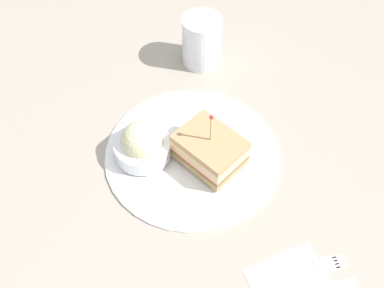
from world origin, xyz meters
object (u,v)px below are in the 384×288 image
at_px(plate, 192,153).
at_px(fork, 315,267).
at_px(sandwich_half_center, 210,150).
at_px(coleslaw_bowl, 142,144).
at_px(napkin, 293,287).
at_px(drink_glass, 202,43).

relative_size(plate, fork, 2.26).
bearing_deg(sandwich_half_center, coleslaw_bowl, -15.32).
distance_m(sandwich_half_center, napkin, 0.24).
height_order(coleslaw_bowl, drink_glass, drink_glass).
bearing_deg(drink_glass, plate, 76.86).
bearing_deg(coleslaw_bowl, plate, 173.64).
bearing_deg(sandwich_half_center, fork, 120.15).
relative_size(drink_glass, napkin, 0.90).
xyz_separation_m(coleslaw_bowl, drink_glass, (-0.13, -0.21, 0.01)).
bearing_deg(fork, coleslaw_bowl, -45.95).
bearing_deg(drink_glass, napkin, 96.30).
bearing_deg(napkin, sandwich_half_center, -70.69).
xyz_separation_m(sandwich_half_center, drink_glass, (-0.03, -0.24, 0.01)).
relative_size(napkin, fork, 0.85).
bearing_deg(plate, sandwich_half_center, 142.09).
height_order(plate, fork, plate).
height_order(drink_glass, napkin, drink_glass).
bearing_deg(sandwich_half_center, napkin, 109.31).
height_order(sandwich_half_center, fork, sandwich_half_center).
xyz_separation_m(drink_glass, fork, (-0.09, 0.44, -0.04)).
bearing_deg(napkin, plate, -66.87).
bearing_deg(fork, plate, -57.20).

